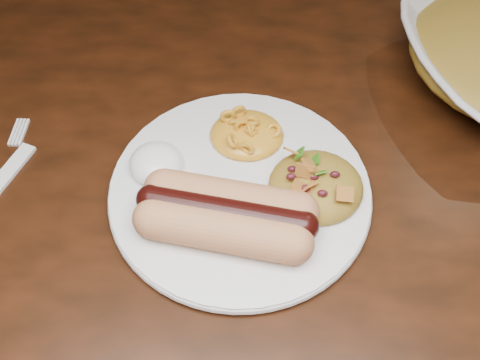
{
  "coord_description": "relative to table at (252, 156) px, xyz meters",
  "views": [
    {
      "loc": [
        0.01,
        -0.42,
        1.18
      ],
      "look_at": [
        -0.01,
        -0.12,
        0.77
      ],
      "focal_mm": 42.0,
      "sensor_mm": 36.0,
      "label": 1
    }
  ],
  "objects": [
    {
      "name": "plate",
      "position": [
        -0.01,
        -0.12,
        0.1
      ],
      "size": [
        0.3,
        0.3,
        0.01
      ],
      "primitive_type": "cylinder",
      "rotation": [
        0.0,
        0.0,
        0.32
      ],
      "color": "white",
      "rests_on": "table"
    },
    {
      "name": "taco_salad",
      "position": [
        0.06,
        -0.12,
        0.12
      ],
      "size": [
        0.09,
        0.08,
        0.04
      ],
      "rotation": [
        0.0,
        0.0,
        0.25
      ],
      "color": "#C66118",
      "rests_on": "plate"
    },
    {
      "name": "sour_cream",
      "position": [
        -0.09,
        -0.11,
        0.12
      ],
      "size": [
        0.06,
        0.06,
        0.03
      ],
      "primitive_type": "ellipsoid",
      "rotation": [
        0.0,
        0.0,
        -0.22
      ],
      "color": "white",
      "rests_on": "plate"
    },
    {
      "name": "mac_and_cheese",
      "position": [
        -0.0,
        -0.06,
        0.12
      ],
      "size": [
        0.09,
        0.09,
        0.03
      ],
      "primitive_type": "ellipsoid",
      "rotation": [
        0.0,
        0.0,
        0.33
      ],
      "color": "gold",
      "rests_on": "plate"
    },
    {
      "name": "hotdog",
      "position": [
        -0.02,
        -0.17,
        0.12
      ],
      "size": [
        0.13,
        0.09,
        0.04
      ],
      "rotation": [
        0.0,
        0.0,
        -0.16
      ],
      "color": "tan",
      "rests_on": "plate"
    },
    {
      "name": "floor",
      "position": [
        0.0,
        0.0,
        -0.66
      ],
      "size": [
        4.0,
        4.0,
        0.0
      ],
      "primitive_type": "plane",
      "color": "brown",
      "rests_on": "ground"
    },
    {
      "name": "table",
      "position": [
        0.0,
        0.0,
        0.0
      ],
      "size": [
        1.6,
        0.9,
        0.75
      ],
      "color": "#371608",
      "rests_on": "floor"
    }
  ]
}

